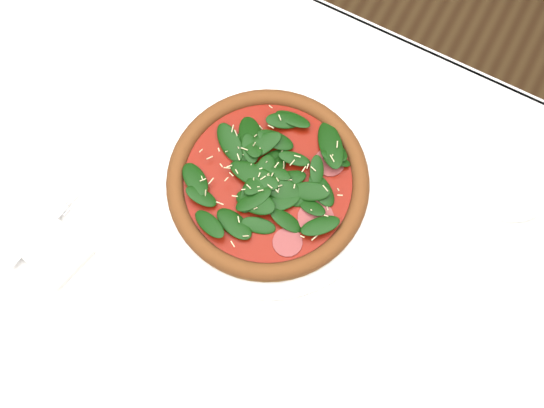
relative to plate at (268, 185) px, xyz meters
The scene contains 7 objects.
ground 0.76m from the plate, 122.23° to the right, with size 6.00×6.00×0.00m, color brown.
dining_table 0.15m from the plate, 122.23° to the right, with size 1.21×0.81×0.75m.
plate is the anchor object (origin of this frame).
pizza 0.02m from the plate, ahead, with size 0.30×0.30×0.04m.
napkin 0.32m from the plate, 138.08° to the right, with size 0.15×0.07×0.01m, color white.
fork 0.30m from the plate, 141.08° to the right, with size 0.04×0.14×0.00m.
saucer_far 0.34m from the plate, 29.93° to the left, with size 0.12×0.12×0.01m.
Camera 1 is at (0.20, -0.16, 1.55)m, focal length 40.00 mm.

